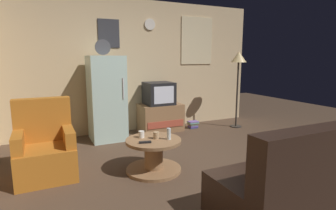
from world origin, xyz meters
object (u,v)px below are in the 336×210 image
tv_stand (160,117)px  wine_glass (169,134)px  book_stack (193,124)px  mug_ceramic_tan (156,135)px  mug_ceramic_white (141,134)px  standing_lamp (238,63)px  fridge (107,98)px  remote_control (145,142)px  crt_tv (159,93)px  coffee_table (154,155)px  couch (305,182)px  armchair (45,150)px

tv_stand → wine_glass: size_ratio=5.60×
book_stack → mug_ceramic_tan: bearing=-132.9°
tv_stand → mug_ceramic_white: tv_stand is taller
standing_lamp → fridge: bearing=173.7°
remote_control → book_stack: remote_control is taller
fridge → standing_lamp: size_ratio=1.11×
tv_stand → crt_tv: 0.49m
coffee_table → wine_glass: bearing=-28.3°
coffee_table → couch: (0.92, -1.52, 0.10)m
tv_stand → coffee_table: tv_stand is taller
standing_lamp → couch: bearing=-118.2°
standing_lamp → crt_tv: bearing=165.8°
standing_lamp → mug_ceramic_tan: size_ratio=17.67×
tv_stand → couch: bearing=-89.3°
wine_glass → couch: (0.75, -1.42, -0.19)m
mug_ceramic_tan → remote_control: size_ratio=0.60×
fridge → crt_tv: (1.06, 0.11, 0.01)m
crt_tv → mug_ceramic_white: bearing=-120.4°
crt_tv → wine_glass: (-0.67, -1.87, -0.26)m
fridge → remote_control: bearing=-88.0°
crt_tv → mug_ceramic_white: (-0.96, -1.64, -0.29)m
crt_tv → couch: size_ratio=0.32×
mug_ceramic_white → remote_control: size_ratio=0.60×
tv_stand → standing_lamp: bearing=-14.5°
couch → book_stack: bearing=78.2°
tv_stand → armchair: size_ratio=0.87×
coffee_table → crt_tv: bearing=64.5°
fridge → tv_stand: fridge is taller
fridge → couch: bearing=-70.4°
coffee_table → remote_control: (-0.15, -0.10, 0.23)m
crt_tv → couch: bearing=-88.7°
fridge → mug_ceramic_tan: 1.70m
crt_tv → standing_lamp: 1.77m
crt_tv → couch: (0.07, -3.29, -0.45)m
tv_stand → remote_control: size_ratio=5.60×
mug_ceramic_tan → book_stack: mug_ceramic_tan is taller
mug_ceramic_white → armchair: size_ratio=0.09×
book_stack → tv_stand: bearing=171.7°
standing_lamp → coffee_table: (-2.46, -1.37, -1.14)m
coffee_table → mug_ceramic_tan: (0.04, 0.01, 0.26)m
tv_stand → wine_glass: 2.01m
wine_glass → tv_stand: bearing=69.3°
standing_lamp → wine_glass: 2.85m
couch → wine_glass: bearing=117.6°
armchair → book_stack: armchair is taller
crt_tv → standing_lamp: bearing=-14.2°
crt_tv → book_stack: 1.01m
tv_stand → mug_ceramic_tan: (-0.84, -1.77, 0.20)m
remote_control → crt_tv: bearing=75.1°
remote_control → armchair: size_ratio=0.16×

